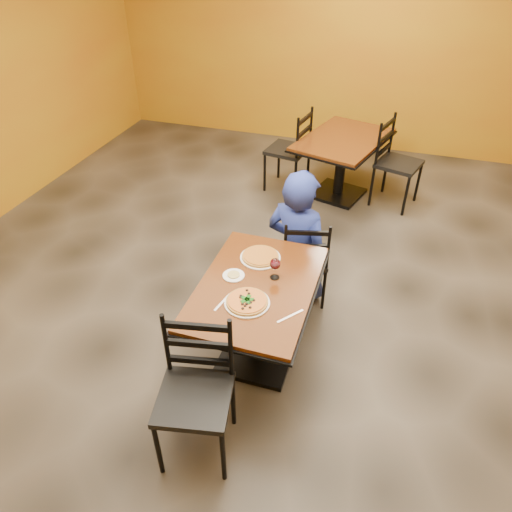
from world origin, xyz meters
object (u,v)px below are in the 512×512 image
(table_main, at_px, (257,305))
(pizza_far, at_px, (260,256))
(table_second, at_px, (342,153))
(chair_second_left, at_px, (287,150))
(diner, at_px, (298,236))
(pizza_main, at_px, (247,301))
(chair_main_far, at_px, (305,257))
(plate_main, at_px, (247,303))
(plate_far, at_px, (260,258))
(chair_main_near, at_px, (194,399))
(chair_second_right, at_px, (399,164))
(wine_glass, at_px, (275,268))
(side_plate, at_px, (234,276))

(table_main, height_order, pizza_far, pizza_far)
(table_second, height_order, chair_second_left, chair_second_left)
(diner, bearing_deg, pizza_main, 103.04)
(table_main, bearing_deg, table_second, 86.88)
(chair_main_far, bearing_deg, plate_main, 66.65)
(pizza_main, relative_size, plate_far, 0.92)
(diner, distance_m, pizza_main, 1.11)
(table_second, bearing_deg, pizza_main, -92.98)
(chair_main_near, bearing_deg, chair_second_left, 84.53)
(table_second, distance_m, pizza_far, 2.58)
(chair_main_far, relative_size, chair_second_right, 0.85)
(chair_main_near, bearing_deg, plate_main, 67.81)
(chair_second_right, height_order, plate_far, chair_second_right)
(table_main, distance_m, wine_glass, 0.32)
(plate_main, bearing_deg, chair_second_left, 99.38)
(table_second, distance_m, pizza_main, 3.09)
(chair_second_left, distance_m, chair_second_right, 1.34)
(chair_second_right, distance_m, pizza_main, 3.20)
(table_second, relative_size, pizza_far, 5.17)
(chair_second_left, xyz_separation_m, chair_second_right, (1.34, 0.00, 0.00))
(chair_main_far, bearing_deg, chair_second_left, -85.49)
(table_main, relative_size, pizza_main, 4.33)
(chair_second_right, height_order, diner, diner)
(table_main, height_order, chair_second_right, chair_second_right)
(plate_main, bearing_deg, chair_main_near, -100.84)
(pizza_far, bearing_deg, side_plate, -114.00)
(plate_far, height_order, side_plate, same)
(table_second, relative_size, chair_main_far, 1.67)
(chair_second_left, height_order, diner, diner)
(chair_main_far, height_order, chair_second_left, chair_second_left)
(plate_main, bearing_deg, table_main, 89.03)
(chair_main_far, bearing_deg, chair_main_near, 66.01)
(table_main, bearing_deg, chair_second_left, 100.10)
(chair_second_right, distance_m, diner, 2.11)
(diner, xyz_separation_m, wine_glass, (0.00, -0.77, 0.22))
(table_second, height_order, diner, diner)
(diner, relative_size, plate_main, 4.00)
(chair_second_left, bearing_deg, plate_main, 19.01)
(pizza_main, xyz_separation_m, wine_glass, (0.10, 0.33, 0.07))
(diner, height_order, pizza_far, diner)
(plate_far, bearing_deg, pizza_main, -82.57)
(table_main, distance_m, pizza_main, 0.30)
(pizza_far, bearing_deg, pizza_main, -82.57)
(chair_main_far, distance_m, pizza_main, 1.13)
(chair_main_far, height_order, wine_glass, wine_glass)
(table_second, distance_m, wine_glass, 2.77)
(chair_second_left, xyz_separation_m, pizza_main, (0.51, -3.08, 0.26))
(chair_second_left, relative_size, wine_glass, 5.64)
(chair_second_right, height_order, side_plate, chair_second_right)
(chair_second_right, relative_size, plate_far, 3.29)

